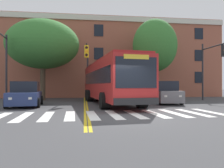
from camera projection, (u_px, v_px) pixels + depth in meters
ground_plane at (128, 118)px, 9.84m from camera, size 120.00×120.00×0.00m
crosswalk at (114, 114)px, 10.85m from camera, size 11.33×3.97×0.01m
lane_line_yellow_inner at (84, 98)px, 24.55m from camera, size 0.12×36.00×0.01m
lane_line_yellow_outer at (86, 98)px, 24.57m from camera, size 0.12×36.00×0.01m
city_bus at (110, 81)px, 17.22m from camera, size 3.88×12.44×3.31m
car_navy_near_lane at (26, 95)px, 15.20m from camera, size 2.49×4.46×1.72m
car_grey_far_lane at (165, 93)px, 17.45m from camera, size 2.23×4.12×1.78m
traffic_light_near_corner at (211, 62)px, 20.09m from camera, size 0.35×3.46×5.53m
traffic_light_far_corner at (1, 53)px, 16.65m from camera, size 0.55×3.89×5.68m
traffic_light_overhead at (87, 62)px, 20.01m from camera, size 0.41×4.28×5.31m
street_tree_curbside_large at (155, 46)px, 23.09m from camera, size 6.23×6.18×8.44m
street_tree_curbside_small at (43, 45)px, 21.39m from camera, size 7.76×7.24×7.87m
building_facade at (96, 61)px, 30.74m from camera, size 31.52×10.14×9.83m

